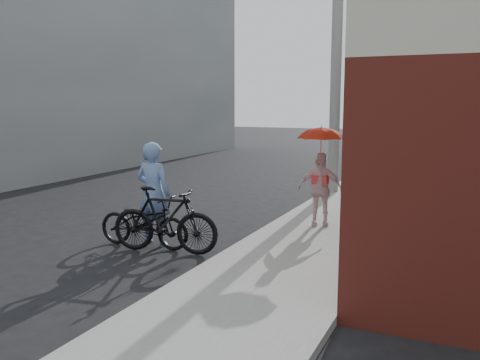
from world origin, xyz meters
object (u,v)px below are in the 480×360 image
Objects in this scene: utility_pole at (336,65)px; officer at (154,194)px; kimono_woman at (320,189)px; bike_right at (165,220)px; planter at (385,215)px; bike_left at (144,222)px.

utility_pole is 6.80m from officer.
kimono_woman is (0.72, -3.88, -2.66)m from utility_pole.
utility_pole reaches higher than bike_right.
officer is 0.99× the size of bike_right.
officer is at bearing 42.14° from bike_right.
officer is at bearing -138.46° from planter.
bike_left is (-1.76, -6.27, -3.05)m from utility_pole.
bike_right is (-1.25, -6.40, -2.94)m from utility_pole.
bike_right is at bearing 143.03° from officer.
bike_left reaches higher than planter.
utility_pole is 4.76m from kimono_woman.
planter is (1.13, 0.96, -0.62)m from kimono_woman.
bike_right is at bearing -107.82° from bike_left.
officer is 0.66m from bike_right.
utility_pole is 4.76m from planter.
kimono_woman is (1.97, 2.52, 0.28)m from bike_right.
bike_left is at bearing 66.01° from bike_right.
kimono_woman is 3.57× the size of planter.
utility_pole reaches higher than kimono_woman.
planter is at bearing -51.91° from bike_right.
utility_pole is at bearing 122.36° from planter.
bike_left is 4.26× the size of planter.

